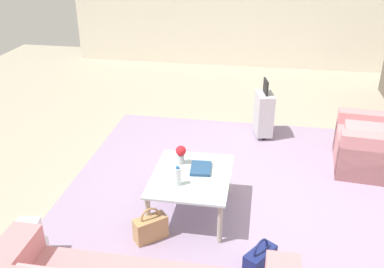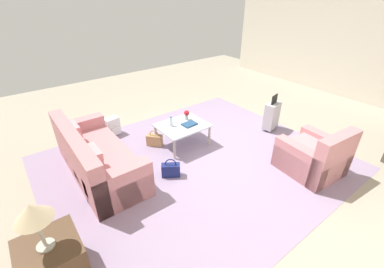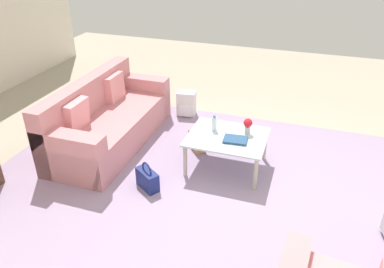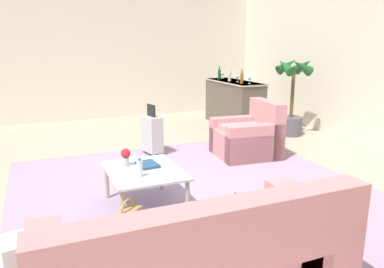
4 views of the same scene
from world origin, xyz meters
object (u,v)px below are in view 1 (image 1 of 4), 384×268
object	(u,v)px
water_bottle	(178,176)
flower_vase	(181,153)
suitcase_silver	(264,113)
handbag_tan	(151,228)
handbag_navy	(260,261)
armchair	(384,147)
backpack_white	(29,246)
coffee_table	(191,179)
coffee_table_book	(201,168)

from	to	relation	value
water_bottle	flower_vase	size ratio (longest dim) A/B	1.00
suitcase_silver	flower_vase	bearing A→B (deg)	-25.53
water_bottle	handbag_tan	world-z (taller)	water_bottle
water_bottle	handbag_navy	bearing A→B (deg)	55.40
water_bottle	suitcase_silver	bearing A→B (deg)	160.02
armchair	backpack_white	bearing A→B (deg)	-56.51
handbag_tan	backpack_white	size ratio (longest dim) A/B	0.89
coffee_table	handbag_tan	distance (m)	0.65
coffee_table_book	flower_vase	world-z (taller)	flower_vase
armchair	backpack_white	distance (m)	4.15
suitcase_silver	backpack_white	xyz separation A→B (m)	(3.00, -1.99, -0.16)
coffee_table_book	handbag_navy	distance (m)	1.16
armchair	water_bottle	world-z (taller)	armchair
coffee_table	water_bottle	world-z (taller)	water_bottle
flower_vase	armchair	bearing A→B (deg)	114.79
coffee_table_book	backpack_white	world-z (taller)	coffee_table_book
suitcase_silver	handbag_tan	size ratio (longest dim) A/B	2.37
coffee_table_book	flower_vase	bearing A→B (deg)	-117.99
water_bottle	backpack_white	bearing A→B (deg)	-56.14
armchair	backpack_white	xyz separation A→B (m)	(2.29, -3.46, -0.11)
coffee_table	handbag_navy	size ratio (longest dim) A/B	2.72
suitcase_silver	handbag_navy	distance (m)	2.79
handbag_navy	handbag_tan	size ratio (longest dim) A/B	1.00
suitcase_silver	handbag_navy	xyz separation A→B (m)	(2.78, 0.03, -0.23)
coffee_table_book	suitcase_silver	bearing A→B (deg)	157.26
suitcase_silver	backpack_white	size ratio (longest dim) A/B	2.12
water_bottle	handbag_navy	distance (m)	1.10
flower_vase	backpack_white	bearing A→B (deg)	-43.09
armchair	coffee_table_book	world-z (taller)	armchair
coffee_table	coffee_table_book	distance (m)	0.16
coffee_table_book	handbag_tan	bearing A→B (deg)	-37.05
water_bottle	handbag_navy	size ratio (longest dim) A/B	0.57
suitcase_silver	coffee_table_book	bearing A→B (deg)	-18.25
handbag_tan	armchair	bearing A→B (deg)	125.73
coffee_table_book	handbag_navy	bearing A→B (deg)	31.67
coffee_table_book	water_bottle	bearing A→B (deg)	-33.85
coffee_table	coffee_table_book	size ratio (longest dim) A/B	3.40
coffee_table	handbag_tan	world-z (taller)	coffee_table
armchair	water_bottle	bearing A→B (deg)	-56.71
coffee_table_book	suitcase_silver	size ratio (longest dim) A/B	0.34
water_bottle	handbag_tan	size ratio (longest dim) A/B	0.57
armchair	water_bottle	xyz separation A→B (m)	(1.49, -2.27, 0.25)
coffee_table	handbag_tan	xyz separation A→B (m)	(0.50, -0.31, -0.27)
flower_vase	handbag_navy	world-z (taller)	flower_vase
coffee_table_book	handbag_navy	xyz separation A→B (m)	(0.90, 0.65, -0.34)
coffee_table	water_bottle	bearing A→B (deg)	-26.57
coffee_table_book	suitcase_silver	xyz separation A→B (m)	(-1.88, 0.62, -0.11)
armchair	flower_vase	bearing A→B (deg)	-65.21
flower_vase	water_bottle	bearing A→B (deg)	6.79
coffee_table	handbag_navy	world-z (taller)	coffee_table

